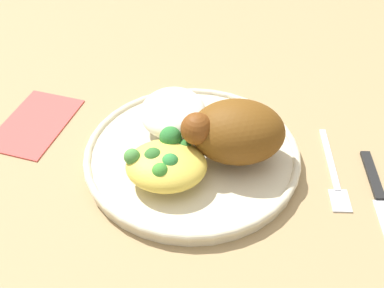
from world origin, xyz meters
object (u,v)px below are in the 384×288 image
(fork, at_px, (333,172))
(napkin, at_px, (35,123))
(plate, at_px, (192,155))
(roasted_chicken, at_px, (235,131))
(mac_cheese_with_broccoli, at_px, (166,163))
(knife, at_px, (381,198))
(rice_pile, at_px, (173,112))

(fork, xyz_separation_m, napkin, (0.39, -0.08, -0.00))
(plate, distance_m, roasted_chicken, 0.07)
(mac_cheese_with_broccoli, relative_size, knife, 0.50)
(roasted_chicken, height_order, knife, roasted_chicken)
(rice_pile, distance_m, fork, 0.21)
(rice_pile, bearing_deg, mac_cheese_with_broccoli, 88.22)
(plate, height_order, rice_pile, rice_pile)
(roasted_chicken, distance_m, mac_cheese_with_broccoli, 0.09)
(rice_pile, xyz_separation_m, fork, (-0.20, 0.06, -0.04))
(rice_pile, bearing_deg, roasted_chicken, 144.58)
(roasted_chicken, height_order, napkin, roasted_chicken)
(roasted_chicken, bearing_deg, plate, -7.19)
(roasted_chicken, distance_m, rice_pile, 0.09)
(roasted_chicken, relative_size, knife, 0.64)
(roasted_chicken, relative_size, fork, 0.86)
(rice_pile, height_order, mac_cheese_with_broccoli, mac_cheese_with_broccoli)
(rice_pile, height_order, knife, rice_pile)
(rice_pile, bearing_deg, napkin, -5.77)
(plate, height_order, roasted_chicken, roasted_chicken)
(fork, bearing_deg, napkin, -12.21)
(mac_cheese_with_broccoli, bearing_deg, knife, 176.73)
(rice_pile, relative_size, knife, 0.50)
(plate, distance_m, napkin, 0.23)
(fork, bearing_deg, mac_cheese_with_broccoli, 7.65)
(knife, bearing_deg, napkin, -16.05)
(rice_pile, distance_m, knife, 0.27)
(plate, xyz_separation_m, fork, (-0.17, 0.02, -0.01))
(roasted_chicken, distance_m, napkin, 0.28)
(plate, height_order, fork, plate)
(plate, xyz_separation_m, rice_pile, (0.03, -0.05, 0.03))
(mac_cheese_with_broccoli, relative_size, napkin, 0.72)
(rice_pile, relative_size, fork, 0.67)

